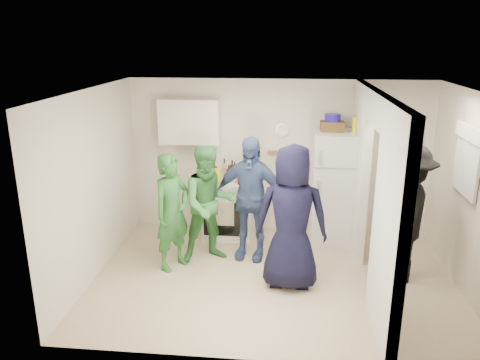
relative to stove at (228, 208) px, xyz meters
name	(u,v)px	position (x,y,z in m)	size (l,w,h in m)	color
floor	(273,278)	(0.79, -1.37, -0.47)	(4.80, 4.80, 0.00)	beige
wall_back	(278,157)	(0.79, 0.33, 0.78)	(4.80, 4.80, 0.00)	silver
wall_front	(270,248)	(0.79, -3.07, 0.78)	(4.80, 4.80, 0.00)	silver
wall_left	(94,185)	(-1.61, -1.37, 0.78)	(3.40, 3.40, 0.00)	silver
wall_right	(472,197)	(3.19, -1.37, 0.78)	(3.40, 3.40, 0.00)	silver
ceiling	(278,91)	(0.79, -1.37, 2.03)	(4.80, 4.80, 0.00)	white
partition_pier_back	(359,169)	(1.99, -0.27, 0.78)	(0.12, 1.20, 2.50)	silver
partition_pier_front	(390,228)	(1.99, -2.47, 0.78)	(0.12, 1.20, 2.50)	silver
partition_header	(379,109)	(1.99, -1.37, 1.83)	(0.12, 1.00, 0.40)	silver
stove	(228,208)	(0.00, 0.00, 0.00)	(0.79, 0.66, 0.94)	white
upper_cabinet	(190,121)	(-0.61, 0.15, 1.38)	(0.95, 0.34, 0.70)	silver
fridge	(335,188)	(1.69, -0.03, 0.41)	(0.72, 0.70, 1.76)	white
wicker_basket	(332,126)	(1.59, 0.02, 1.36)	(0.35, 0.25, 0.15)	brown
blue_bowl	(333,118)	(1.59, 0.02, 1.49)	(0.24, 0.24, 0.11)	#1B148F
yellow_cup_stack_top	(355,125)	(1.91, -0.13, 1.41)	(0.09, 0.09, 0.25)	yellow
wall_clock	(282,130)	(0.84, 0.31, 1.23)	(0.22, 0.22, 0.03)	white
spice_shelf	(278,152)	(0.79, 0.28, 0.88)	(0.35, 0.08, 0.03)	olive
nook_window	(469,161)	(3.17, -1.17, 1.18)	(0.03, 0.70, 0.80)	black
nook_window_frame	(467,161)	(3.15, -1.17, 1.18)	(0.04, 0.76, 0.86)	white
nook_valance	(469,133)	(3.13, -1.17, 1.53)	(0.04, 0.82, 0.18)	white
yellow_cup_stack_stove	(218,176)	(-0.12, -0.22, 0.60)	(0.09, 0.09, 0.25)	yellow
red_cup	(240,181)	(0.22, -0.20, 0.53)	(0.09, 0.09, 0.12)	red
person_green_left	(172,212)	(-0.62, -1.17, 0.35)	(0.60, 0.39, 1.64)	#29672A
person_green_center	(210,204)	(-0.15, -0.89, 0.38)	(0.83, 0.64, 1.70)	#3C8139
person_denim	(250,199)	(0.41, -0.75, 0.44)	(1.06, 0.44, 1.82)	navy
person_navy	(292,218)	(1.00, -1.52, 0.47)	(0.92, 0.60, 1.89)	black
person_nook	(405,213)	(2.48, -1.16, 0.45)	(1.20, 0.69, 1.85)	black
bottle_a	(211,169)	(-0.29, 0.12, 0.62)	(0.08, 0.08, 0.30)	brown
bottle_b	(217,174)	(-0.16, -0.09, 0.59)	(0.07, 0.07, 0.25)	#18481F
bottle_c	(224,168)	(-0.07, 0.17, 0.63)	(0.06, 0.06, 0.31)	#ABB4B9
bottle_d	(229,173)	(0.03, -0.05, 0.60)	(0.08, 0.08, 0.26)	brown
bottle_e	(235,169)	(0.09, 0.18, 0.60)	(0.06, 0.06, 0.26)	#B3C3C7
bottle_f	(239,172)	(0.19, 0.01, 0.60)	(0.06, 0.06, 0.27)	#193613
bottle_g	(244,169)	(0.25, 0.14, 0.63)	(0.06, 0.06, 0.31)	olive
bottle_h	(208,171)	(-0.29, -0.10, 0.63)	(0.06, 0.06, 0.33)	silver
bottle_i	(232,170)	(0.06, 0.08, 0.62)	(0.07, 0.07, 0.31)	#601D10
bottle_j	(245,173)	(0.29, -0.12, 0.63)	(0.07, 0.07, 0.32)	#316B24
bottle_k	(214,169)	(-0.23, 0.06, 0.62)	(0.06, 0.06, 0.30)	maroon
bottle_l	(234,175)	(0.12, -0.15, 0.60)	(0.07, 0.07, 0.26)	#9CA3AC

